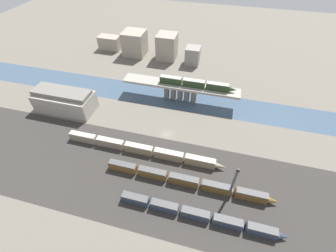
{
  "coord_description": "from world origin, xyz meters",
  "views": [
    {
      "loc": [
        18.42,
        -69.03,
        75.61
      ],
      "look_at": [
        0.0,
        1.67,
        3.81
      ],
      "focal_mm": 24.0,
      "sensor_mm": 36.0,
      "label": 1
    }
  ],
  "objects_px": {
    "train_yard_near": "(199,215)",
    "warehouse_building": "(65,100)",
    "train_yard_mid": "(187,181)",
    "signal_tower": "(233,184)",
    "train_on_bridge": "(196,84)",
    "train_yard_far": "(142,149)"
  },
  "relations": [
    {
      "from": "train_on_bridge",
      "to": "train_yard_mid",
      "type": "relative_size",
      "value": 0.61
    },
    {
      "from": "train_yard_near",
      "to": "train_yard_mid",
      "type": "xyz_separation_m",
      "value": [
        -6.38,
        11.55,
        0.26
      ]
    },
    {
      "from": "train_on_bridge",
      "to": "warehouse_building",
      "type": "bearing_deg",
      "value": -160.31
    },
    {
      "from": "train_yard_mid",
      "to": "signal_tower",
      "type": "relative_size",
      "value": 3.85
    },
    {
      "from": "train_on_bridge",
      "to": "train_yard_far",
      "type": "xyz_separation_m",
      "value": [
        -15.74,
        -40.42,
        -9.36
      ]
    },
    {
      "from": "train_yard_far",
      "to": "warehouse_building",
      "type": "relative_size",
      "value": 2.35
    },
    {
      "from": "train_yard_mid",
      "to": "train_yard_far",
      "type": "xyz_separation_m",
      "value": [
        -21.51,
        10.13,
        0.06
      ]
    },
    {
      "from": "signal_tower",
      "to": "train_yard_far",
      "type": "bearing_deg",
      "value": 163.44
    },
    {
      "from": "train_on_bridge",
      "to": "train_yard_mid",
      "type": "height_order",
      "value": "train_on_bridge"
    },
    {
      "from": "train_yard_mid",
      "to": "signal_tower",
      "type": "bearing_deg",
      "value": -3.5
    },
    {
      "from": "warehouse_building",
      "to": "train_yard_far",
      "type": "bearing_deg",
      "value": -20.8
    },
    {
      "from": "train_yard_mid",
      "to": "train_yard_far",
      "type": "height_order",
      "value": "train_yard_far"
    },
    {
      "from": "train_yard_near",
      "to": "train_yard_far",
      "type": "relative_size",
      "value": 0.81
    },
    {
      "from": "train_yard_near",
      "to": "train_yard_far",
      "type": "distance_m",
      "value": 35.33
    },
    {
      "from": "train_yard_near",
      "to": "signal_tower",
      "type": "distance_m",
      "value": 15.62
    },
    {
      "from": "train_on_bridge",
      "to": "train_yard_far",
      "type": "distance_m",
      "value": 44.37
    },
    {
      "from": "train_on_bridge",
      "to": "warehouse_building",
      "type": "distance_m",
      "value": 67.06
    },
    {
      "from": "train_yard_far",
      "to": "signal_tower",
      "type": "relative_size",
      "value": 4.13
    },
    {
      "from": "train_yard_far",
      "to": "signal_tower",
      "type": "xyz_separation_m",
      "value": [
        37.28,
        -11.09,
        6.29
      ]
    },
    {
      "from": "warehouse_building",
      "to": "signal_tower",
      "type": "distance_m",
      "value": 89.31
    },
    {
      "from": "train_yard_near",
      "to": "warehouse_building",
      "type": "xyz_separation_m",
      "value": [
        -75.03,
        39.59,
        3.72
      ]
    },
    {
      "from": "train_yard_mid",
      "to": "signal_tower",
      "type": "xyz_separation_m",
      "value": [
        15.77,
        -0.96,
        6.35
      ]
    }
  ]
}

